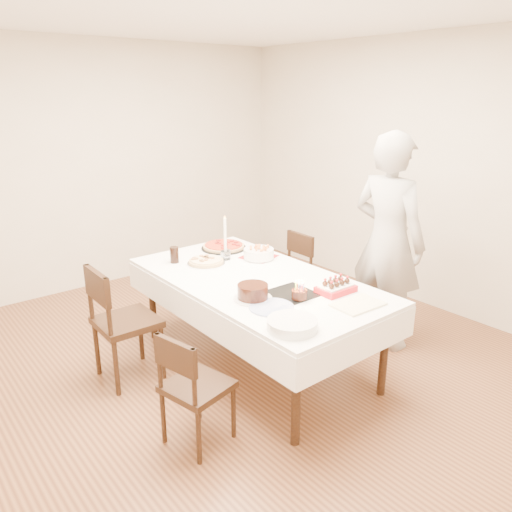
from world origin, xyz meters
TOP-DOWN VIEW (x-y plane):
  - floor at (0.00, 0.00)m, footprint 5.00×5.00m
  - wall_back at (0.00, 2.50)m, footprint 4.50×0.04m
  - wall_right at (2.25, 0.00)m, footprint 0.04×5.00m
  - ceiling at (0.00, 0.00)m, footprint 5.00×5.00m
  - dining_table at (0.07, -0.07)m, footprint 1.26×2.20m
  - chair_right_savory at (0.88, 0.46)m, footprint 0.43×0.43m
  - chair_left_savory at (-0.83, 0.40)m, footprint 0.49×0.49m
  - chair_left_dessert at (-0.82, -0.59)m, footprint 0.48×0.48m
  - person at (1.19, -0.47)m, footprint 0.48×0.70m
  - pizza_white at (-0.04, 0.47)m, footprint 0.40×0.40m
  - pizza_pepperoni at (0.33, 0.73)m, footprint 0.55×0.55m
  - red_placemat at (0.43, 0.33)m, footprint 0.33×0.33m
  - pasta_bowl at (0.40, 0.29)m, footprint 0.30×0.30m
  - taper_candle at (0.16, 0.47)m, footprint 0.10×0.10m
  - shaker_pair at (0.20, 0.46)m, footprint 0.09×0.09m
  - cola_glass at (-0.23, 0.67)m, footprint 0.10×0.10m
  - layer_cake at (-0.20, -0.38)m, footprint 0.37×0.37m
  - cake_board at (0.07, -0.48)m, footprint 0.33×0.33m
  - birthday_cake at (0.05, -0.59)m, footprint 0.14×0.14m
  - strawberry_box at (0.35, -0.66)m, footprint 0.28×0.19m
  - box_lid at (0.29, -0.92)m, footprint 0.35×0.25m
  - plate_stack at (-0.30, -0.89)m, footprint 0.35×0.35m
  - china_plate at (-0.20, -0.57)m, footprint 0.40×0.40m

SIDE VIEW (x-z plane):
  - floor at x=0.00m, z-range 0.00..0.00m
  - dining_table at x=0.07m, z-range 0.00..0.75m
  - chair_left_dessert at x=-0.82m, z-range 0.00..0.79m
  - chair_right_savory at x=0.88m, z-range 0.00..0.84m
  - chair_left_savory at x=-0.83m, z-range 0.00..0.94m
  - red_placemat at x=0.43m, z-range 0.75..0.75m
  - cake_board at x=0.07m, z-range 0.74..0.76m
  - box_lid at x=0.29m, z-range 0.74..0.76m
  - china_plate at x=-0.20m, z-range 0.75..0.76m
  - pizza_white at x=-0.04m, z-range 0.75..0.79m
  - pizza_pepperoni at x=0.33m, z-range 0.75..0.79m
  - plate_stack at x=-0.30m, z-range 0.75..0.81m
  - strawberry_box at x=0.35m, z-range 0.75..0.82m
  - shaker_pair at x=0.20m, z-range 0.75..0.83m
  - pasta_bowl at x=0.40m, z-range 0.76..0.84m
  - layer_cake at x=-0.20m, z-range 0.75..0.86m
  - cola_glass at x=-0.23m, z-range 0.75..0.89m
  - birthday_cake at x=0.05m, z-range 0.76..0.89m
  - person at x=1.19m, z-range 0.00..1.87m
  - taper_candle at x=0.16m, z-range 0.75..1.15m
  - wall_back at x=0.00m, z-range 0.00..2.70m
  - wall_right at x=2.25m, z-range 0.00..2.70m
  - ceiling at x=0.00m, z-range 2.70..2.70m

